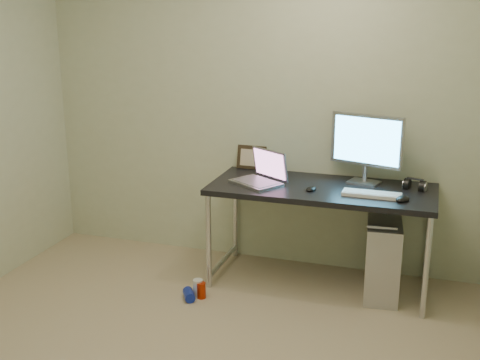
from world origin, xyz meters
name	(u,v)px	position (x,y,z in m)	size (l,w,h in m)	color
wall_back	(259,106)	(0.00, 1.75, 1.25)	(3.50, 0.02, 2.50)	beige
desk	(321,197)	(0.57, 1.40, 0.67)	(1.58, 0.69, 0.75)	black
tower_computer	(382,257)	(1.02, 1.39, 0.28)	(0.28, 0.55, 0.59)	silver
cable_a	(380,225)	(0.97, 1.70, 0.40)	(0.01, 0.01, 0.70)	black
cable_b	(392,230)	(1.06, 1.68, 0.38)	(0.01, 0.01, 0.72)	black
can_red	(201,290)	(-0.17, 0.91, 0.06)	(0.06, 0.06, 0.11)	#AA2204
can_white	(198,288)	(-0.20, 0.93, 0.06)	(0.07, 0.07, 0.13)	silver
can_blue	(189,295)	(-0.25, 0.86, 0.04)	(0.07, 0.07, 0.13)	#14259E
laptop	(261,175)	(0.13, 1.37, 0.81)	(0.44, 0.42, 0.24)	#A8A8AF
monitor	(366,143)	(0.85, 1.59, 1.04)	(0.52, 0.21, 0.50)	#A8A8AF
keyboard	(372,194)	(0.93, 1.29, 0.76)	(0.39, 0.13, 0.02)	white
mouse_right	(403,198)	(1.13, 1.24, 0.77)	(0.08, 0.13, 0.04)	black
mouse_left	(311,188)	(0.51, 1.29, 0.77)	(0.06, 0.10, 0.03)	black
headphones	(415,186)	(1.20, 1.54, 0.78)	(0.17, 0.10, 0.10)	black
picture_frame	(251,157)	(-0.05, 1.72, 0.84)	(0.23, 0.03, 0.19)	black
webcam	(282,163)	(0.21, 1.65, 0.83)	(0.04, 0.03, 0.12)	silver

